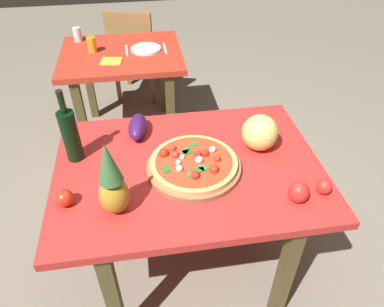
# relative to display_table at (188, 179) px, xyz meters

# --- Properties ---
(ground_plane) EXTENTS (10.00, 10.00, 0.00)m
(ground_plane) POSITION_rel_display_table_xyz_m (0.00, 0.00, -0.64)
(ground_plane) COLOR gray
(display_table) EXTENTS (1.21, 0.87, 0.72)m
(display_table) POSITION_rel_display_table_xyz_m (0.00, 0.00, 0.00)
(display_table) COLOR brown
(display_table) RESTS_ON ground_plane
(background_table) EXTENTS (0.88, 0.73, 0.72)m
(background_table) POSITION_rel_display_table_xyz_m (-0.30, 1.31, -0.03)
(background_table) COLOR brown
(background_table) RESTS_ON ground_plane
(dining_chair) EXTENTS (0.50, 0.50, 0.85)m
(dining_chair) POSITION_rel_display_table_xyz_m (-0.21, 1.90, -0.15)
(dining_chair) COLOR #916541
(dining_chair) RESTS_ON ground_plane
(pizza_board) EXTENTS (0.42, 0.42, 0.02)m
(pizza_board) POSITION_rel_display_table_xyz_m (0.02, -0.03, 0.10)
(pizza_board) COLOR #916541
(pizza_board) RESTS_ON display_table
(pizza) EXTENTS (0.39, 0.39, 0.06)m
(pizza) POSITION_rel_display_table_xyz_m (0.02, -0.03, 0.13)
(pizza) COLOR #E0B360
(pizza) RESTS_ON pizza_board
(wine_bottle) EXTENTS (0.08, 0.08, 0.36)m
(wine_bottle) POSITION_rel_display_table_xyz_m (-0.51, 0.13, 0.22)
(wine_bottle) COLOR black
(wine_bottle) RESTS_ON display_table
(pineapple_left) EXTENTS (0.12, 0.12, 0.33)m
(pineapple_left) POSITION_rel_display_table_xyz_m (-0.32, -0.22, 0.24)
(pineapple_left) COLOR #B28225
(pineapple_left) RESTS_ON display_table
(melon) EXTENTS (0.17, 0.17, 0.17)m
(melon) POSITION_rel_display_table_xyz_m (0.35, 0.08, 0.18)
(melon) COLOR #EDD76F
(melon) RESTS_ON display_table
(bell_pepper) EXTENTS (0.08, 0.08, 0.09)m
(bell_pepper) POSITION_rel_display_table_xyz_m (0.41, -0.28, 0.13)
(bell_pepper) COLOR red
(bell_pepper) RESTS_ON display_table
(eggplant) EXTENTS (0.12, 0.21, 0.09)m
(eggplant) POSITION_rel_display_table_xyz_m (-0.22, 0.28, 0.13)
(eggplant) COLOR #3C1955
(eggplant) RESTS_ON display_table
(tomato_by_bottle) EXTENTS (0.07, 0.07, 0.07)m
(tomato_by_bottle) POSITION_rel_display_table_xyz_m (-0.52, -0.16, 0.12)
(tomato_by_bottle) COLOR red
(tomato_by_bottle) RESTS_ON display_table
(tomato_near_board) EXTENTS (0.06, 0.06, 0.06)m
(tomato_near_board) POSITION_rel_display_table_xyz_m (0.53, -0.26, 0.12)
(tomato_near_board) COLOR red
(tomato_near_board) RESTS_ON display_table
(drinking_glass_juice) EXTENTS (0.07, 0.07, 0.11)m
(drinking_glass_juice) POSITION_rel_display_table_xyz_m (-0.50, 1.34, 0.14)
(drinking_glass_juice) COLOR orange
(drinking_glass_juice) RESTS_ON background_table
(drinking_glass_water) EXTENTS (0.06, 0.06, 0.10)m
(drinking_glass_water) POSITION_rel_display_table_xyz_m (-0.62, 1.57, 0.14)
(drinking_glass_water) COLOR silver
(drinking_glass_water) RESTS_ON background_table
(dinner_plate) EXTENTS (0.22, 0.22, 0.02)m
(dinner_plate) POSITION_rel_display_table_xyz_m (-0.12, 1.32, 0.10)
(dinner_plate) COLOR white
(dinner_plate) RESTS_ON background_table
(fork_utensil) EXTENTS (0.02, 0.18, 0.01)m
(fork_utensil) POSITION_rel_display_table_xyz_m (-0.26, 1.32, 0.09)
(fork_utensil) COLOR silver
(fork_utensil) RESTS_ON background_table
(knife_utensil) EXTENTS (0.02, 0.18, 0.01)m
(knife_utensil) POSITION_rel_display_table_xyz_m (0.02, 1.32, 0.09)
(knife_utensil) COLOR silver
(knife_utensil) RESTS_ON background_table
(napkin_folded) EXTENTS (0.16, 0.14, 0.01)m
(napkin_folded) POSITION_rel_display_table_xyz_m (-0.37, 1.16, 0.09)
(napkin_folded) COLOR yellow
(napkin_folded) RESTS_ON background_table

